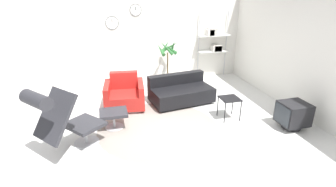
{
  "coord_description": "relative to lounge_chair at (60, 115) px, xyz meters",
  "views": [
    {
      "loc": [
        -1.1,
        -4.57,
        2.57
      ],
      "look_at": [
        0.13,
        0.31,
        0.55
      ],
      "focal_mm": 28.0,
      "sensor_mm": 36.0,
      "label": 1
    }
  ],
  "objects": [
    {
      "name": "couch_low",
      "position": [
        2.47,
        1.63,
        -0.48
      ],
      "size": [
        1.55,
        1.04,
        0.64
      ],
      "rotation": [
        0.0,
        0.0,
        3.3
      ],
      "color": "black",
      "rests_on": "ground_plane"
    },
    {
      "name": "ground_plane",
      "position": [
        1.85,
        0.58,
        -0.72
      ],
      "size": [
        12.0,
        12.0,
        0.0
      ],
      "primitive_type": "plane",
      "color": "silver"
    },
    {
      "name": "wall_back",
      "position": [
        1.85,
        3.48,
        0.68
      ],
      "size": [
        12.0,
        0.09,
        2.8
      ],
      "color": "silver",
      "rests_on": "ground_plane"
    },
    {
      "name": "side_table",
      "position": [
        3.21,
        0.54,
        -0.31
      ],
      "size": [
        0.39,
        0.39,
        0.46
      ],
      "color": "black",
      "rests_on": "ground_plane"
    },
    {
      "name": "wall_right",
      "position": [
        4.84,
        0.58,
        0.68
      ],
      "size": [
        0.06,
        12.0,
        2.8
      ],
      "color": "silver",
      "rests_on": "ground_plane"
    },
    {
      "name": "crt_television",
      "position": [
        4.24,
        -0.14,
        -0.44
      ],
      "size": [
        0.54,
        0.5,
        0.53
      ],
      "rotation": [
        0.0,
        0.0,
        1.6
      ],
      "color": "black",
      "rests_on": "ground_plane"
    },
    {
      "name": "potted_plant",
      "position": [
        2.5,
        3.01,
        -0.16
      ],
      "size": [
        0.64,
        0.63,
        1.28
      ],
      "color": "#333338",
      "rests_on": "ground_plane"
    },
    {
      "name": "lounge_chair",
      "position": [
        0.0,
        0.0,
        0.0
      ],
      "size": [
        1.22,
        1.16,
        1.2
      ],
      "rotation": [
        0.0,
        0.0,
        -0.86
      ],
      "color": "#BCBCC1",
      "rests_on": "ground_plane"
    },
    {
      "name": "armchair_red",
      "position": [
        1.14,
        1.66,
        -0.44
      ],
      "size": [
        0.96,
        0.9,
        0.77
      ],
      "rotation": [
        0.0,
        0.0,
        3.04
      ],
      "color": "silver",
      "rests_on": "ground_plane"
    },
    {
      "name": "ottoman",
      "position": [
        0.84,
        0.72,
        -0.45
      ],
      "size": [
        0.53,
        0.45,
        0.35
      ],
      "color": "#BCBCC1",
      "rests_on": "ground_plane"
    },
    {
      "name": "shelf_unit",
      "position": [
        3.99,
        3.27,
        0.39
      ],
      "size": [
        0.96,
        0.28,
        1.96
      ],
      "color": "#BCBCC1",
      "rests_on": "ground_plane"
    },
    {
      "name": "round_rug",
      "position": [
        1.68,
        0.49,
        -0.72
      ],
      "size": [
        2.39,
        2.39,
        0.01
      ],
      "color": "gray",
      "rests_on": "ground_plane"
    }
  ]
}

